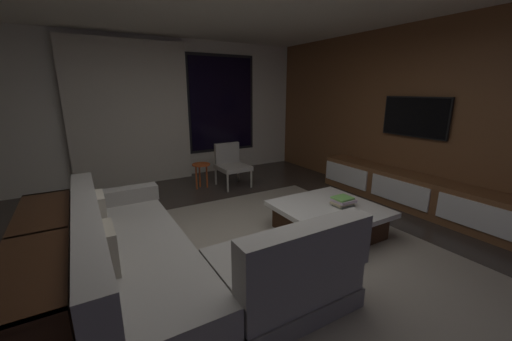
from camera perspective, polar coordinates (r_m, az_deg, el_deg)
The scene contains 12 objects.
floor at distance 3.37m, azimuth -0.66°, elevation -16.21°, with size 9.20×9.20×0.00m, color #332B26.
back_wall_with_window at distance 6.29m, azimuth -18.12°, elevation 10.53°, with size 6.60×0.30×2.70m.
media_wall at distance 5.16m, azimuth 30.63°, elevation 8.49°, with size 0.12×7.80×2.70m.
area_rug at distance 3.46m, azimuth 5.42°, elevation -15.28°, with size 3.20×3.80×0.01m, color gray.
sectional_couch at distance 2.87m, azimuth -15.51°, elevation -16.09°, with size 1.98×2.50×0.82m.
coffee_table at distance 3.92m, azimuth 13.39°, elevation -8.91°, with size 1.16×1.16×0.36m.
book_stack_on_coffee_table at distance 3.90m, azimuth 15.99°, elevation -5.57°, with size 0.26×0.21×0.11m.
accent_chair_near_window at distance 5.67m, azimuth -4.74°, elevation 1.51°, with size 0.55×0.57×0.78m.
side_stool at distance 5.56m, azimuth -10.27°, elevation 0.41°, with size 0.32×0.32×0.46m.
media_console at distance 5.14m, azimuth 26.94°, elevation -3.62°, with size 0.46×3.10×0.52m.
mounted_tv at distance 5.19m, azimuth 27.64°, elevation 8.89°, with size 0.05×1.03×0.60m.
console_table_behind_couch at distance 2.88m, azimuth -34.85°, elevation -15.25°, with size 0.40×2.10×0.74m.
Camera 1 is at (-1.43, -2.51, 1.74)m, focal length 21.34 mm.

